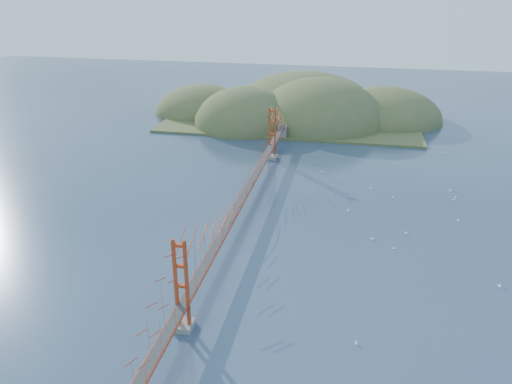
% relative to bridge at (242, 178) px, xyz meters
% --- Properties ---
extents(ground, '(320.00, 320.00, 0.00)m').
position_rel_bridge_xyz_m(ground, '(0.00, -0.18, -7.01)').
color(ground, '#283A51').
rests_on(ground, ground).
extents(bridge, '(2.20, 94.40, 12.00)m').
position_rel_bridge_xyz_m(bridge, '(0.00, 0.00, 0.00)').
color(bridge, gray).
rests_on(bridge, ground).
extents(far_headlands, '(84.00, 58.00, 25.00)m').
position_rel_bridge_xyz_m(far_headlands, '(2.21, 68.33, -7.01)').
color(far_headlands, brown).
rests_on(far_headlands, ground).
extents(sailboat_8, '(0.65, 0.65, 0.72)m').
position_rel_bridge_xyz_m(sailboat_8, '(36.51, 18.33, -6.85)').
color(sailboat_8, white).
rests_on(sailboat_8, ground).
extents(sailboat_4, '(0.47, 0.50, 0.57)m').
position_rel_bridge_xyz_m(sailboat_4, '(25.71, 13.13, -6.87)').
color(sailboat_4, white).
rests_on(sailboat_4, ground).
extents(sailboat_7, '(0.62, 0.57, 0.70)m').
position_rel_bridge_xyz_m(sailboat_7, '(21.72, 16.44, -6.86)').
color(sailboat_7, white).
rests_on(sailboat_7, ground).
extents(sailboat_5, '(0.57, 0.59, 0.67)m').
position_rel_bridge_xyz_m(sailboat_5, '(38.12, -13.79, -6.86)').
color(sailboat_5, white).
rests_on(sailboat_5, ground).
extents(sailboat_17, '(0.58, 0.56, 0.65)m').
position_rel_bridge_xyz_m(sailboat_17, '(36.63, 14.29, -6.86)').
color(sailboat_17, white).
rests_on(sailboat_17, ground).
extents(sailboat_2, '(0.54, 0.53, 0.60)m').
position_rel_bridge_xyz_m(sailboat_2, '(24.84, -6.37, -6.87)').
color(sailboat_2, white).
rests_on(sailboat_2, ground).
extents(sailboat_16, '(0.66, 0.66, 0.69)m').
position_rel_bridge_xyz_m(sailboat_16, '(27.05, -0.93, -6.86)').
color(sailboat_16, white).
rests_on(sailboat_16, ground).
extents(sailboat_0, '(0.46, 0.54, 0.62)m').
position_rel_bridge_xyz_m(sailboat_0, '(17.77, 5.63, -6.87)').
color(sailboat_0, white).
rests_on(sailboat_0, ground).
extents(sailboat_15, '(0.43, 0.53, 0.62)m').
position_rel_bridge_xyz_m(sailboat_15, '(38.38, 41.82, -6.87)').
color(sailboat_15, white).
rests_on(sailboat_15, ground).
extents(sailboat_10, '(0.53, 0.53, 0.59)m').
position_rel_bridge_xyz_m(sailboat_10, '(19.71, -28.94, -6.87)').
color(sailboat_10, white).
rests_on(sailboat_10, ground).
extents(sailboat_1, '(0.63, 0.63, 0.67)m').
position_rel_bridge_xyz_m(sailboat_1, '(21.68, -3.99, -6.86)').
color(sailboat_1, white).
rests_on(sailboat_1, ground).
extents(sailboat_12, '(0.57, 0.48, 0.66)m').
position_rel_bridge_xyz_m(sailboat_12, '(11.63, 23.74, -6.86)').
color(sailboat_12, white).
rests_on(sailboat_12, ground).
extents(sailboat_9, '(0.51, 0.56, 0.63)m').
position_rel_bridge_xyz_m(sailboat_9, '(37.07, 15.35, -6.86)').
color(sailboat_9, white).
rests_on(sailboat_9, ground).
extents(sailboat_14, '(0.60, 0.60, 0.64)m').
position_rel_bridge_xyz_m(sailboat_14, '(35.96, 5.40, -6.86)').
color(sailboat_14, white).
rests_on(sailboat_14, ground).
extents(sailboat_extra_0, '(0.57, 0.57, 0.62)m').
position_rel_bridge_xyz_m(sailboat_extra_0, '(27.61, 31.86, -6.87)').
color(sailboat_extra_0, white).
rests_on(sailboat_extra_0, ground).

